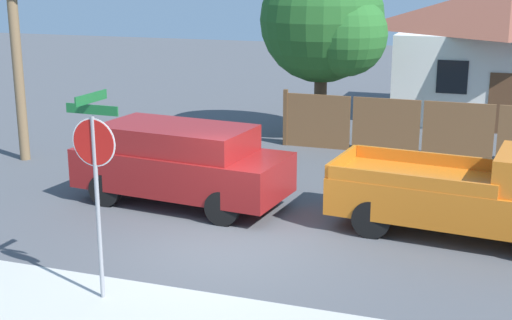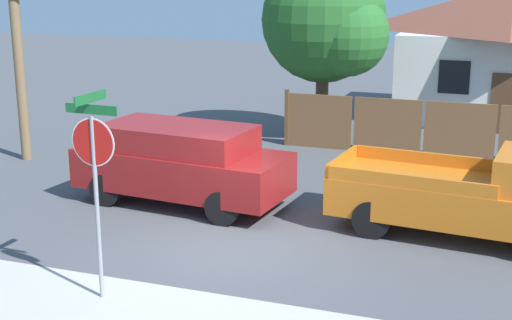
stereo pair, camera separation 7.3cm
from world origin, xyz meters
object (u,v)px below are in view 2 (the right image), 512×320
Objects in this scene: house at (509,49)px; red_suv at (181,161)px; stop_sign at (94,161)px; orange_pickup at (477,195)px; oak_tree at (329,24)px.

house reaches higher than red_suv.
house is at bearing 67.96° from red_suv.
house is 2.33× the size of stop_sign.
orange_pickup is 7.55m from stop_sign.
oak_tree is at bearing 84.24° from red_suv.
stop_sign is (0.85, -4.88, 1.31)m from red_suv.
house is 14.63m from red_suv.
stop_sign is at bearing -133.26° from orange_pickup.
house is at bearing 73.34° from stop_sign.
red_suv is 1.48× the size of stop_sign.
red_suv is at bearing -117.95° from house.
orange_pickup is (6.46, -0.03, -0.11)m from red_suv.
house reaches higher than stop_sign.
stop_sign reaches higher than red_suv.
red_suv is at bearing -101.67° from oak_tree.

